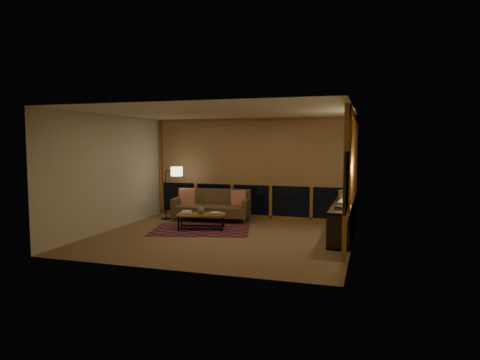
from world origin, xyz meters
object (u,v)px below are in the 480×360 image
(sofa, at_px, (212,206))
(floor_lamp, at_px, (166,193))
(bookshelf, at_px, (342,219))
(coffee_table, at_px, (201,221))

(sofa, bearing_deg, floor_lamp, 178.26)
(bookshelf, bearing_deg, sofa, 166.91)
(floor_lamp, bearing_deg, sofa, 2.02)
(sofa, height_order, floor_lamp, floor_lamp)
(sofa, xyz_separation_m, bookshelf, (3.39, -0.79, -0.05))
(floor_lamp, bearing_deg, coffee_table, -37.01)
(floor_lamp, bearing_deg, bookshelf, -10.94)
(sofa, distance_m, coffee_table, 1.12)
(coffee_table, bearing_deg, floor_lamp, 130.61)
(bookshelf, bearing_deg, coffee_table, -174.74)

